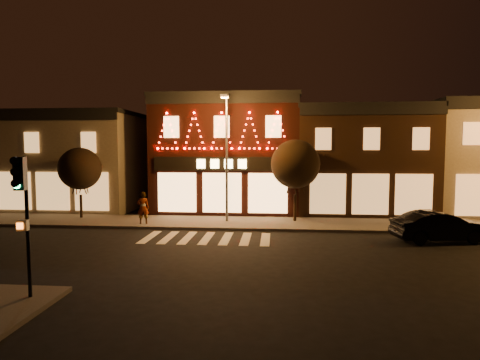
# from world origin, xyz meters

# --- Properties ---
(ground) EXTENTS (120.00, 120.00, 0.00)m
(ground) POSITION_xyz_m (0.00, 0.00, 0.00)
(ground) COLOR black
(ground) RESTS_ON ground
(sidewalk_far) EXTENTS (44.00, 4.00, 0.15)m
(sidewalk_far) POSITION_xyz_m (2.00, 8.00, 0.07)
(sidewalk_far) COLOR #47423D
(sidewalk_far) RESTS_ON ground
(building_left) EXTENTS (12.20, 8.28, 7.30)m
(building_left) POSITION_xyz_m (-13.00, 13.99, 3.66)
(building_left) COLOR #786955
(building_left) RESTS_ON ground
(building_pulp) EXTENTS (10.20, 8.34, 8.30)m
(building_pulp) POSITION_xyz_m (0.00, 13.98, 4.16)
(building_pulp) COLOR black
(building_pulp) RESTS_ON ground
(building_right_a) EXTENTS (9.20, 8.28, 7.50)m
(building_right_a) POSITION_xyz_m (9.50, 13.99, 3.76)
(building_right_a) COLOR #372113
(building_right_a) RESTS_ON ground
(traffic_signal_near) EXTENTS (0.33, 0.44, 4.20)m
(traffic_signal_near) POSITION_xyz_m (-3.82, -5.10, 3.11)
(traffic_signal_near) COLOR black
(traffic_signal_near) RESTS_ON sidewalk_near
(streetlamp_mid) EXTENTS (0.48, 1.73, 7.55)m
(streetlamp_mid) POSITION_xyz_m (0.53, 8.01, 4.58)
(streetlamp_mid) COLOR #59595E
(streetlamp_mid) RESTS_ON sidewalk_far
(tree_left) EXTENTS (2.70, 2.70, 4.51)m
(tree_left) POSITION_xyz_m (-9.00, 8.66, 3.30)
(tree_left) COLOR black
(tree_left) RESTS_ON sidewalk_far
(tree_right) EXTENTS (2.99, 2.99, 4.99)m
(tree_right) POSITION_xyz_m (4.70, 8.61, 3.64)
(tree_right) COLOR black
(tree_right) RESTS_ON sidewalk_far
(dark_sedan) EXTENTS (4.76, 2.30, 1.50)m
(dark_sedan) POSITION_xyz_m (11.58, 4.28, 0.75)
(dark_sedan) COLOR black
(dark_sedan) RESTS_ON ground
(pedestrian) EXTENTS (0.79, 0.63, 1.90)m
(pedestrian) POSITION_xyz_m (-4.30, 6.89, 1.10)
(pedestrian) COLOR gray
(pedestrian) RESTS_ON sidewalk_far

